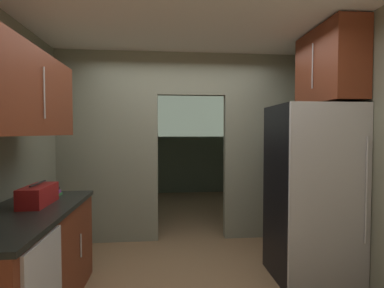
{
  "coord_description": "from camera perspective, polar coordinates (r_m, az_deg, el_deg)",
  "views": [
    {
      "loc": [
        -0.22,
        -2.61,
        1.52
      ],
      "look_at": [
        0.07,
        0.54,
        1.4
      ],
      "focal_mm": 26.91,
      "sensor_mm": 36.0,
      "label": 1
    }
  ],
  "objects": [
    {
      "name": "kitchen_partition",
      "position": [
        4.09,
        -2.82,
        0.55
      ],
      "size": [
        3.39,
        0.12,
        2.64
      ],
      "color": "gray",
      "rests_on": "ground"
    },
    {
      "name": "adjoining_room_shell",
      "position": [
        6.27,
        -3.3,
        0.36
      ],
      "size": [
        3.39,
        3.31,
        2.64
      ],
      "color": "slate",
      "rests_on": "ground"
    },
    {
      "name": "boombox",
      "position": [
        2.86,
        -28.22,
        -8.94
      ],
      "size": [
        0.2,
        0.43,
        0.19
      ],
      "color": "maroon",
      "rests_on": "lower_cabinet_run"
    },
    {
      "name": "upper_cabinet_counterside",
      "position": [
        2.64,
        -30.93,
        8.75
      ],
      "size": [
        0.36,
        1.46,
        0.67
      ],
      "color": "maroon"
    },
    {
      "name": "upper_cabinet_fridgeside",
      "position": [
        3.48,
        25.48,
        13.71
      ],
      "size": [
        0.36,
        0.87,
        0.79
      ],
      "color": "maroon"
    },
    {
      "name": "lower_cabinet_run",
      "position": [
        2.83,
        -30.34,
        -20.3
      ],
      "size": [
        0.7,
        1.62,
        0.9
      ],
      "color": "maroon",
      "rests_on": "ground"
    },
    {
      "name": "refrigerator",
      "position": [
        3.27,
        22.63,
        -8.85
      ],
      "size": [
        0.79,
        0.73,
        1.8
      ],
      "color": "black",
      "rests_on": "ground"
    },
    {
      "name": "book_stack",
      "position": [
        3.2,
        -25.85,
        -8.56
      ],
      "size": [
        0.14,
        0.17,
        0.08
      ],
      "color": "#388C47",
      "rests_on": "lower_cabinet_run"
    },
    {
      "name": "kitchen_overhead_slab",
      "position": [
        3.27,
        -1.21,
        22.82
      ],
      "size": [
        3.79,
        6.94,
        0.06
      ],
      "primitive_type": "cube",
      "color": "silver"
    }
  ]
}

